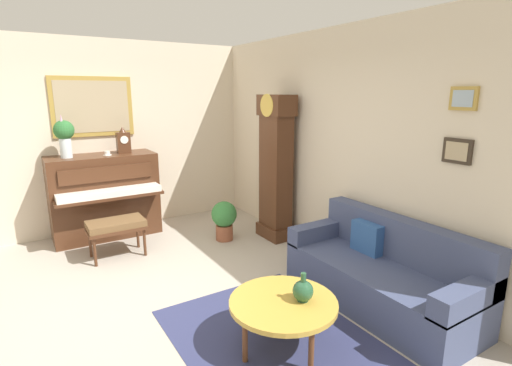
% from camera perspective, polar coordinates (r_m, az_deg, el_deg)
% --- Properties ---
extents(ground_plane, '(6.40, 6.00, 0.10)m').
position_cam_1_polar(ground_plane, '(4.16, -15.19, -17.66)').
color(ground_plane, '#B2A899').
extents(wall_left, '(0.13, 4.90, 2.80)m').
position_cam_1_polar(wall_left, '(6.16, -23.22, 6.21)').
color(wall_left, beige).
rests_on(wall_left, ground_plane).
extents(wall_back, '(5.30, 0.13, 2.80)m').
position_cam_1_polar(wall_back, '(4.85, 11.93, 5.24)').
color(wall_back, beige).
rests_on(wall_back, ground_plane).
extents(area_rug, '(2.10, 1.50, 0.01)m').
position_cam_1_polar(area_rug, '(3.50, 3.43, -22.66)').
color(area_rug, navy).
rests_on(area_rug, ground_plane).
extents(piano, '(0.87, 1.44, 1.19)m').
position_cam_1_polar(piano, '(5.96, -21.36, -1.75)').
color(piano, '#4C2B19').
rests_on(piano, ground_plane).
extents(piano_bench, '(0.42, 0.70, 0.48)m').
position_cam_1_polar(piano_bench, '(5.21, -19.92, -6.00)').
color(piano_bench, '#4C2B19').
rests_on(piano_bench, ground_plane).
extents(grandfather_clock, '(0.52, 0.34, 2.03)m').
position_cam_1_polar(grandfather_clock, '(5.42, 2.93, 1.66)').
color(grandfather_clock, '#4C2B19').
rests_on(grandfather_clock, ground_plane).
extents(couch, '(1.90, 0.80, 0.84)m').
position_cam_1_polar(couch, '(4.09, 18.12, -12.65)').
color(couch, '#424C70').
rests_on(couch, ground_plane).
extents(coffee_table, '(0.88, 0.88, 0.41)m').
position_cam_1_polar(coffee_table, '(3.28, 4.03, -17.35)').
color(coffee_table, gold).
rests_on(coffee_table, ground_plane).
extents(mantel_clock, '(0.13, 0.18, 0.38)m').
position_cam_1_polar(mantel_clock, '(5.88, -18.96, 5.82)').
color(mantel_clock, '#4C2B19').
rests_on(mantel_clock, piano).
extents(flower_vase, '(0.26, 0.26, 0.58)m').
position_cam_1_polar(flower_vase, '(5.74, -26.41, 6.44)').
color(flower_vase, silver).
rests_on(flower_vase, piano).
extents(teacup, '(0.12, 0.12, 0.06)m').
position_cam_1_polar(teacup, '(5.78, -21.06, 4.06)').
color(teacup, white).
rests_on(teacup, piano).
extents(green_jug, '(0.17, 0.17, 0.24)m').
position_cam_1_polar(green_jug, '(3.24, 6.94, -15.47)').
color(green_jug, '#234C33').
rests_on(green_jug, coffee_table).
extents(potted_plant, '(0.36, 0.36, 0.56)m').
position_cam_1_polar(potted_plant, '(5.49, -4.72, -5.16)').
color(potted_plant, '#935138').
rests_on(potted_plant, ground_plane).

